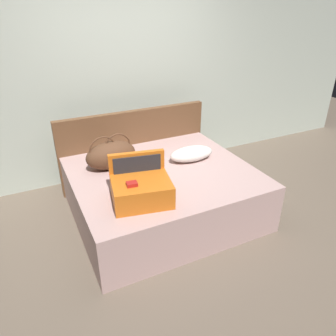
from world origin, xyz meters
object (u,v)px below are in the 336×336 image
hard_case_large (141,188)px  pillow_near_headboard (191,154)px  bed (163,193)px  duffel_bag (111,155)px

hard_case_large → pillow_near_headboard: size_ratio=1.15×
bed → pillow_near_headboard: size_ratio=3.66×
duffel_bag → pillow_near_headboard: duffel_bag is taller
hard_case_large → duffel_bag: hard_case_large is taller
bed → duffel_bag: bearing=144.3°
bed → duffel_bag: 0.71m
bed → duffel_bag: size_ratio=3.28×
duffel_bag → pillow_near_headboard: bearing=-14.4°
bed → duffel_bag: (-0.46, 0.33, 0.42)m
duffel_bag → pillow_near_headboard: size_ratio=1.12×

